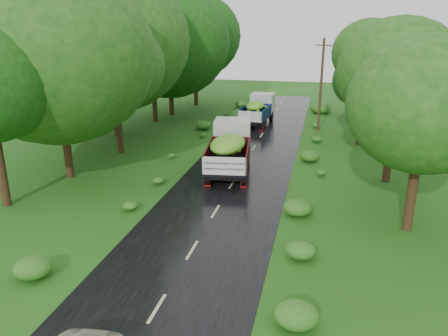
% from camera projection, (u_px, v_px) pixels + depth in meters
% --- Properties ---
extents(ground, '(120.00, 120.00, 0.00)m').
position_uv_depth(ground, '(157.00, 309.00, 14.43)').
color(ground, '#1F4B10').
rests_on(ground, ground).
extents(road, '(6.50, 80.00, 0.02)m').
position_uv_depth(road, '(199.00, 239.00, 19.05)').
color(road, black).
rests_on(road, ground).
extents(road_lines, '(0.12, 69.60, 0.00)m').
position_uv_depth(road_lines, '(205.00, 229.00, 19.97)').
color(road_lines, '#BFB78C').
rests_on(road_lines, road).
extents(truck_near, '(3.28, 7.09, 2.87)m').
position_uv_depth(truck_near, '(230.00, 146.00, 27.37)').
color(truck_near, black).
rests_on(truck_near, ground).
extents(truck_far, '(2.61, 6.26, 2.57)m').
position_uv_depth(truck_far, '(258.00, 109.00, 40.23)').
color(truck_far, black).
rests_on(truck_far, ground).
extents(utility_pole, '(1.30, 0.61, 7.80)m').
position_uv_depth(utility_pole, '(321.00, 85.00, 36.84)').
color(utility_pole, '#382616').
rests_on(utility_pole, ground).
extents(trees_left, '(7.19, 33.87, 9.92)m').
position_uv_depth(trees_left, '(134.00, 48.00, 35.23)').
color(trees_left, black).
rests_on(trees_left, ground).
extents(trees_right, '(6.25, 31.84, 8.00)m').
position_uv_depth(trees_right, '(387.00, 67.00, 31.73)').
color(trees_right, black).
rests_on(trees_right, ground).
extents(shrubs, '(11.90, 44.00, 0.70)m').
position_uv_depth(shrubs, '(239.00, 168.00, 27.26)').
color(shrubs, '#155A19').
rests_on(shrubs, ground).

